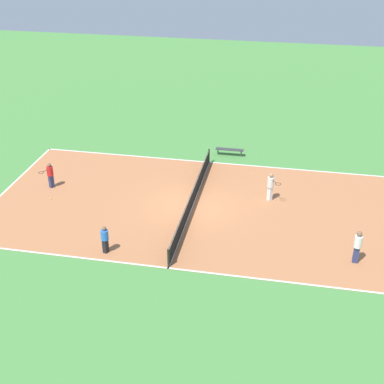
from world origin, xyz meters
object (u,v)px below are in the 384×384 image
(player_coach_red, at_px, (50,174))
(tennis_ball_midcourt, at_px, (192,171))
(player_far_white, at_px, (271,185))
(tennis_ball_left_sideline, at_px, (51,199))
(tennis_ball_far_baseline, at_px, (252,174))
(bench, at_px, (230,150))
(player_near_white, at_px, (358,245))
(tennis_net, at_px, (192,198))
(player_near_blue, at_px, (105,238))

(player_coach_red, relative_size, tennis_ball_midcourt, 22.41)
(player_far_white, bearing_deg, tennis_ball_left_sideline, -122.88)
(player_far_white, distance_m, tennis_ball_far_baseline, 3.37)
(bench, relative_size, player_near_white, 1.10)
(tennis_ball_midcourt, bearing_deg, player_coach_red, -64.70)
(tennis_net, height_order, player_near_blue, player_near_blue)
(tennis_net, relative_size, tennis_ball_left_sideline, 166.27)
(player_near_blue, distance_m, tennis_ball_far_baseline, 11.32)
(player_near_blue, xyz_separation_m, player_near_white, (-1.42, 11.51, 0.15))
(player_near_white, relative_size, tennis_ball_midcourt, 24.39)
(tennis_net, distance_m, bench, 7.11)
(bench, bearing_deg, player_coach_red, -146.27)
(player_coach_red, bearing_deg, tennis_ball_left_sideline, 48.83)
(player_near_white, xyz_separation_m, tennis_ball_midcourt, (-7.84, -9.14, -0.91))
(player_coach_red, height_order, player_near_white, player_near_white)
(tennis_net, height_order, bench, tennis_net)
(player_near_blue, relative_size, tennis_ball_midcourt, 20.88)
(player_coach_red, height_order, tennis_ball_left_sideline, player_coach_red)
(tennis_ball_far_baseline, xyz_separation_m, tennis_ball_midcourt, (0.28, -3.68, 0.00))
(player_far_white, xyz_separation_m, player_near_white, (5.11, 4.24, -0.00))
(tennis_net, relative_size, player_near_blue, 7.96)
(tennis_ball_midcourt, xyz_separation_m, tennis_ball_left_sideline, (4.97, -7.09, 0.00))
(player_far_white, distance_m, player_near_blue, 9.78)
(tennis_net, xyz_separation_m, player_near_blue, (5.03, -3.17, 0.31))
(tennis_net, bearing_deg, player_near_white, 66.58)
(player_near_white, bearing_deg, player_coach_red, -10.54)
(bench, xyz_separation_m, player_far_white, (5.51, 2.96, 0.58))
(player_far_white, distance_m, player_near_white, 6.64)
(player_far_white, bearing_deg, player_near_blue, -91.53)
(bench, bearing_deg, tennis_ball_far_baseline, -55.21)
(tennis_ball_far_baseline, xyz_separation_m, tennis_ball_left_sideline, (5.25, -10.78, 0.00))
(player_near_blue, height_order, tennis_ball_midcourt, player_near_blue)
(player_coach_red, height_order, player_near_blue, player_coach_red)
(bench, bearing_deg, player_near_white, -55.88)
(bench, distance_m, player_coach_red, 11.51)
(player_far_white, bearing_deg, bench, 164.81)
(bench, relative_size, player_near_blue, 1.29)
(player_far_white, relative_size, player_coach_red, 1.08)
(player_far_white, height_order, tennis_ball_midcourt, player_far_white)
(player_near_white, bearing_deg, player_far_white, -46.69)
(tennis_net, xyz_separation_m, tennis_ball_far_baseline, (-4.51, 2.88, -0.45))
(bench, xyz_separation_m, tennis_ball_far_baseline, (2.51, 1.74, -0.34))
(player_coach_red, xyz_separation_m, tennis_ball_midcourt, (-3.60, 7.62, -0.83))
(player_far_white, height_order, player_near_white, player_near_white)
(tennis_ball_far_baseline, bearing_deg, bench, -145.21)
(player_near_white, distance_m, tennis_ball_midcourt, 12.08)
(tennis_ball_left_sideline, bearing_deg, player_near_blue, 47.74)
(bench, distance_m, tennis_ball_left_sideline, 11.91)
(player_near_blue, bearing_deg, tennis_ball_far_baseline, -16.89)
(tennis_ball_midcourt, bearing_deg, player_near_white, 49.36)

